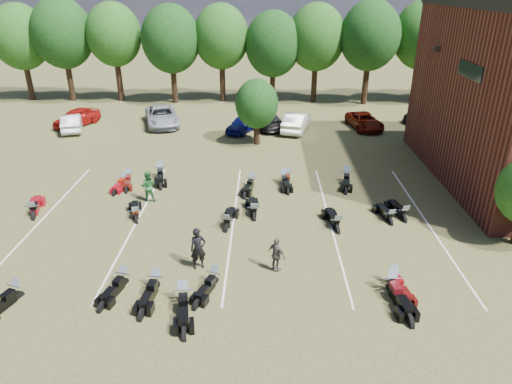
{
  "coord_description": "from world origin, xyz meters",
  "views": [
    {
      "loc": [
        -1.44,
        -17.85,
        11.24
      ],
      "look_at": [
        -1.84,
        4.0,
        1.2
      ],
      "focal_mm": 32.0,
      "sensor_mm": 36.0,
      "label": 1
    }
  ],
  "objects_px": {
    "car_4": "(243,124)",
    "motorcycle_3": "(156,289)",
    "motorcycle_7": "(34,218)",
    "person_green": "(148,186)",
    "person_black": "(198,249)",
    "motorcycle_14": "(130,182)",
    "car_0": "(77,117)",
    "person_grey": "(277,255)",
    "motorcycle_0": "(18,299)"
  },
  "relations": [
    {
      "from": "person_black",
      "to": "motorcycle_7",
      "type": "xyz_separation_m",
      "value": [
        -9.29,
        4.44,
        -0.94
      ]
    },
    {
      "from": "car_0",
      "to": "person_green",
      "type": "distance_m",
      "value": 17.56
    },
    {
      "from": "person_green",
      "to": "motorcycle_0",
      "type": "relative_size",
      "value": 0.81
    },
    {
      "from": "motorcycle_3",
      "to": "motorcycle_0",
      "type": "bearing_deg",
      "value": -167.16
    },
    {
      "from": "person_black",
      "to": "motorcycle_3",
      "type": "xyz_separation_m",
      "value": [
        -1.54,
        -1.59,
        -0.94
      ]
    },
    {
      "from": "motorcycle_14",
      "to": "car_0",
      "type": "bearing_deg",
      "value": 113.56
    },
    {
      "from": "motorcycle_3",
      "to": "motorcycle_7",
      "type": "relative_size",
      "value": 0.93
    },
    {
      "from": "motorcycle_0",
      "to": "motorcycle_3",
      "type": "bearing_deg",
      "value": 25.01
    },
    {
      "from": "car_0",
      "to": "person_black",
      "type": "xyz_separation_m",
      "value": [
        13.31,
        -21.34,
        0.19
      ]
    },
    {
      "from": "person_green",
      "to": "motorcycle_3",
      "type": "bearing_deg",
      "value": 103.23
    },
    {
      "from": "car_4",
      "to": "motorcycle_7",
      "type": "relative_size",
      "value": 1.57
    },
    {
      "from": "motorcycle_0",
      "to": "motorcycle_14",
      "type": "bearing_deg",
      "value": 101.17
    },
    {
      "from": "person_black",
      "to": "motorcycle_3",
      "type": "height_order",
      "value": "person_black"
    },
    {
      "from": "car_0",
      "to": "car_4",
      "type": "bearing_deg",
      "value": 17.55
    },
    {
      "from": "car_4",
      "to": "car_0",
      "type": "bearing_deg",
      "value": -162.26
    },
    {
      "from": "person_green",
      "to": "motorcycle_0",
      "type": "height_order",
      "value": "person_green"
    },
    {
      "from": "person_green",
      "to": "person_grey",
      "type": "bearing_deg",
      "value": 134.44
    },
    {
      "from": "car_4",
      "to": "motorcycle_3",
      "type": "relative_size",
      "value": 1.69
    },
    {
      "from": "person_black",
      "to": "motorcycle_0",
      "type": "relative_size",
      "value": 0.86
    },
    {
      "from": "motorcycle_0",
      "to": "person_grey",
      "type": "bearing_deg",
      "value": 29.27
    },
    {
      "from": "person_grey",
      "to": "motorcycle_0",
      "type": "relative_size",
      "value": 0.72
    },
    {
      "from": "car_0",
      "to": "motorcycle_7",
      "type": "relative_size",
      "value": 1.77
    },
    {
      "from": "car_0",
      "to": "motorcycle_14",
      "type": "bearing_deg",
      "value": -34.0
    },
    {
      "from": "car_4",
      "to": "motorcycle_0",
      "type": "relative_size",
      "value": 1.78
    },
    {
      "from": "motorcycle_7",
      "to": "car_4",
      "type": "bearing_deg",
      "value": -139.91
    },
    {
      "from": "person_black",
      "to": "person_green",
      "type": "bearing_deg",
      "value": 98.89
    },
    {
      "from": "motorcycle_7",
      "to": "person_black",
      "type": "bearing_deg",
      "value": 138.21
    },
    {
      "from": "car_4",
      "to": "motorcycle_14",
      "type": "xyz_separation_m",
      "value": [
        -6.55,
        -10.65,
        -0.67
      ]
    },
    {
      "from": "motorcycle_3",
      "to": "car_0",
      "type": "bearing_deg",
      "value": 122.47
    },
    {
      "from": "motorcycle_3",
      "to": "person_green",
      "type": "bearing_deg",
      "value": 110.08
    },
    {
      "from": "person_black",
      "to": "person_grey",
      "type": "height_order",
      "value": "person_black"
    },
    {
      "from": "car_4",
      "to": "motorcycle_3",
      "type": "bearing_deg",
      "value": -73.16
    },
    {
      "from": "person_black",
      "to": "motorcycle_14",
      "type": "bearing_deg",
      "value": 100.72
    },
    {
      "from": "person_green",
      "to": "car_0",
      "type": "bearing_deg",
      "value": -58.41
    },
    {
      "from": "car_0",
      "to": "motorcycle_14",
      "type": "height_order",
      "value": "car_0"
    },
    {
      "from": "person_black",
      "to": "motorcycle_7",
      "type": "bearing_deg",
      "value": 134.15
    },
    {
      "from": "car_0",
      "to": "person_black",
      "type": "distance_m",
      "value": 25.15
    },
    {
      "from": "car_4",
      "to": "motorcycle_14",
      "type": "distance_m",
      "value": 12.52
    },
    {
      "from": "motorcycle_0",
      "to": "car_0",
      "type": "bearing_deg",
      "value": 122.79
    },
    {
      "from": "person_green",
      "to": "motorcycle_0",
      "type": "distance_m",
      "value": 9.51
    },
    {
      "from": "motorcycle_7",
      "to": "motorcycle_14",
      "type": "distance_m",
      "value": 6.08
    },
    {
      "from": "person_green",
      "to": "person_grey",
      "type": "relative_size",
      "value": 1.12
    },
    {
      "from": "car_4",
      "to": "person_grey",
      "type": "relative_size",
      "value": 2.46
    },
    {
      "from": "car_4",
      "to": "person_green",
      "type": "relative_size",
      "value": 2.2
    },
    {
      "from": "person_green",
      "to": "motorcycle_3",
      "type": "xyz_separation_m",
      "value": [
        2.17,
        -8.23,
        -0.89
      ]
    },
    {
      "from": "car_0",
      "to": "car_4",
      "type": "height_order",
      "value": "car_0"
    },
    {
      "from": "car_0",
      "to": "motorcycle_3",
      "type": "distance_m",
      "value": 25.79
    },
    {
      "from": "person_grey",
      "to": "car_4",
      "type": "bearing_deg",
      "value": -39.63
    },
    {
      "from": "person_grey",
      "to": "motorcycle_14",
      "type": "bearing_deg",
      "value": -2.91
    },
    {
      "from": "person_black",
      "to": "person_grey",
      "type": "xyz_separation_m",
      "value": [
        3.34,
        -0.17,
        -0.15
      ]
    }
  ]
}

